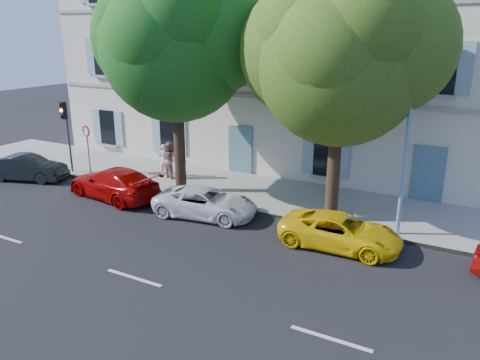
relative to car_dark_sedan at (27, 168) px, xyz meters
The scene contains 15 objects.
ground 10.96m from the car_dark_sedan, ahead, with size 90.00×90.00×0.00m, color black.
sidewalk 11.46m from the car_dark_sedan, 17.77° to the left, with size 36.00×4.50×0.15m, color #A09E96.
kerb 10.99m from the car_dark_sedan, ahead, with size 36.00×0.16×0.16m, color #9E998E.
building 15.27m from the car_dark_sedan, 40.30° to the left, with size 28.00×7.00×12.00m, color beige.
car_dark_sedan is the anchor object (origin of this frame).
car_red_coupe 5.50m from the car_dark_sedan, ahead, with size 1.88×4.62×1.34m, color #A50604.
car_white_coupe 10.15m from the car_dark_sedan, ahead, with size 1.88×4.07×1.13m, color white.
car_yellow_supercar 15.60m from the car_dark_sedan, ahead, with size 1.87×4.05×1.13m, color yellow.
tree_left 9.78m from the car_dark_sedan, 14.40° to the left, with size 6.19×6.19×9.60m.
tree_right 15.69m from the car_dark_sedan, ahead, with size 5.84×5.84×9.00m.
traffic_light 2.88m from the car_dark_sedan, 54.62° to the left, with size 0.29×0.40×3.54m.
road_sign 3.17m from the car_dark_sedan, 40.33° to the left, with size 0.56×0.14×2.43m.
street_lamp 17.60m from the car_dark_sedan, ahead, with size 0.28×1.56×7.29m.
pedestrian_a 6.65m from the car_dark_sedan, 30.64° to the left, with size 0.58×0.38×1.59m, color silver.
pedestrian_b 6.97m from the car_dark_sedan, 28.21° to the left, with size 0.86×0.67×1.77m, color #AB776D.
Camera 1 is at (8.60, -13.27, 6.92)m, focal length 35.00 mm.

